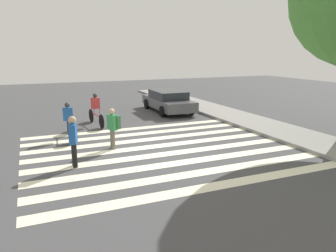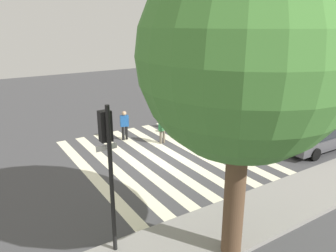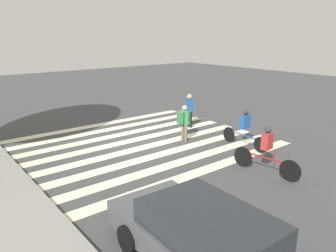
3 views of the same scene
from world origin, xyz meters
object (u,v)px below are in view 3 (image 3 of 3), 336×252
pedestrian_child_with_backpack (189,109)px  car_parked_dark_suv (208,242)px  cyclist_near_curb (266,149)px  cyclist_far_lane (245,127)px  pedestrian_adult_yellow_jacket (184,120)px

pedestrian_child_with_backpack → car_parked_dark_suv: bearing=-24.6°
car_parked_dark_suv → cyclist_near_curb: bearing=-64.7°
cyclist_far_lane → pedestrian_child_with_backpack: bearing=-0.8°
cyclist_near_curb → cyclist_far_lane: bearing=-42.5°
cyclist_near_curb → car_parked_dark_suv: bearing=107.6°
pedestrian_child_with_backpack → cyclist_near_curb: (-5.88, 1.86, -0.09)m
pedestrian_adult_yellow_jacket → car_parked_dark_suv: 8.33m
pedestrian_child_with_backpack → cyclist_far_lane: bearing=11.5°
pedestrian_child_with_backpack → car_parked_dark_suv: (-8.07, 6.81, -0.27)m
pedestrian_adult_yellow_jacket → cyclist_far_lane: size_ratio=0.67×
cyclist_far_lane → cyclist_near_curb: (-2.19, 1.60, 0.01)m
pedestrian_adult_yellow_jacket → pedestrian_child_with_backpack: 2.25m
pedestrian_adult_yellow_jacket → cyclist_near_curb: cyclist_near_curb is taller
pedestrian_adult_yellow_jacket → cyclist_far_lane: cyclist_far_lane is taller
cyclist_near_curb → pedestrian_adult_yellow_jacket: bearing=-8.6°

